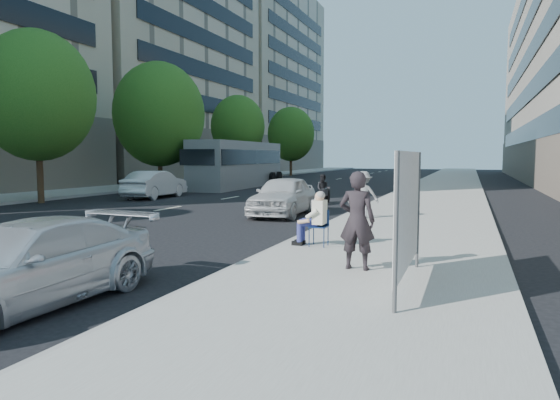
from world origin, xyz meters
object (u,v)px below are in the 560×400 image
at_px(parked_sedan, 26,264).
at_px(bus, 239,165).
at_px(white_sedan_near, 283,196).
at_px(seated_protester, 315,215).
at_px(protest_banner, 408,210).
at_px(jogger, 363,195).
at_px(pedestrian_woman, 357,220).
at_px(white_sedan_mid, 155,184).
at_px(motorcycle, 323,191).

distance_m(parked_sedan, bus, 29.30).
distance_m(parked_sedan, white_sedan_near, 12.37).
distance_m(seated_protester, protest_banner, 3.96).
xyz_separation_m(jogger, white_sedan_near, (-3.30, 0.94, -0.20)).
distance_m(jogger, parked_sedan, 11.76).
distance_m(seated_protester, pedestrian_woman, 2.57).
height_order(protest_banner, white_sedan_mid, protest_banner).
height_order(jogger, motorcycle, jogger).
relative_size(jogger, pedestrian_woman, 0.87).
bearing_deg(pedestrian_woman, bus, -59.07).
bearing_deg(parked_sedan, protest_banner, 30.46).
height_order(parked_sedan, motorcycle, motorcycle).
bearing_deg(seated_protester, pedestrian_woman, -55.09).
xyz_separation_m(pedestrian_woman, motorcycle, (-4.55, 13.67, -0.44)).
xyz_separation_m(white_sedan_mid, bus, (0.11, 10.29, 0.90)).
relative_size(jogger, parked_sedan, 0.36).
distance_m(jogger, motorcycle, 6.65).
height_order(seated_protester, white_sedan_mid, white_sedan_mid).
relative_size(seated_protester, pedestrian_woman, 0.70).
distance_m(white_sedan_mid, motorcycle, 9.50).
distance_m(jogger, white_sedan_near, 3.44).
bearing_deg(white_sedan_mid, pedestrian_woman, 131.59).
relative_size(pedestrian_woman, white_sedan_near, 0.42).
xyz_separation_m(seated_protester, white_sedan_mid, (-12.59, 11.62, -0.13)).
distance_m(seated_protester, white_sedan_near, 7.41).
distance_m(protest_banner, motorcycle, 15.64).
relative_size(protest_banner, white_sedan_mid, 0.68).
xyz_separation_m(protest_banner, white_sedan_mid, (-15.08, 14.65, -0.66)).
xyz_separation_m(seated_protester, motorcycle, (-3.08, 11.57, -0.24)).
bearing_deg(jogger, white_sedan_near, -31.03).
relative_size(white_sedan_mid, bus, 0.37).
xyz_separation_m(protest_banner, motorcycle, (-5.57, 14.60, -0.76)).
xyz_separation_m(jogger, pedestrian_woman, (1.45, -7.80, 0.12)).
distance_m(seated_protester, motorcycle, 11.98).
relative_size(protest_banner, bus, 0.25).
height_order(seated_protester, jogger, jogger).
relative_size(jogger, white_sedan_mid, 0.36).
height_order(jogger, white_sedan_mid, jogger).
xyz_separation_m(white_sedan_near, motorcycle, (0.21, 4.93, -0.12)).
bearing_deg(white_sedan_near, pedestrian_woman, -64.60).
xyz_separation_m(motorcycle, bus, (-9.39, 10.34, 1.00)).
bearing_deg(white_sedan_mid, bus, -94.74).
height_order(jogger, pedestrian_woman, pedestrian_woman).
xyz_separation_m(parked_sedan, white_sedan_near, (-0.50, 12.36, 0.11)).
bearing_deg(bus, white_sedan_near, -61.97).
relative_size(pedestrian_woman, bus, 0.15).
height_order(seated_protester, motorcycle, seated_protester).
bearing_deg(motorcycle, jogger, -68.32).
height_order(white_sedan_near, bus, bus).
relative_size(parked_sedan, white_sedan_mid, 1.00).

